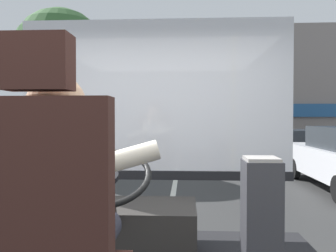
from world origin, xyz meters
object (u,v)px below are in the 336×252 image
at_px(parked_car_black, 300,146).
at_px(parked_car_green, 258,137).
at_px(fare_box, 261,228).
at_px(bus_driver, 62,200).
at_px(steering_console, 121,229).

bearing_deg(parked_car_black, parked_car_green, 92.63).
xyz_separation_m(fare_box, parked_car_black, (3.78, 10.78, -0.40)).
distance_m(bus_driver, fare_box, 1.19).
xyz_separation_m(steering_console, fare_box, (0.91, -0.48, 0.18)).
bearing_deg(steering_console, fare_box, -27.62).
bearing_deg(parked_car_green, fare_box, -101.82).
xyz_separation_m(steering_console, parked_car_green, (4.42, 16.28, -0.20)).
height_order(steering_console, parked_car_green, steering_console).
bearing_deg(steering_console, parked_car_green, 74.82).
height_order(parked_car_black, parked_car_green, parked_car_green).
relative_size(fare_box, parked_car_black, 0.20).
relative_size(bus_driver, steering_console, 0.68).
height_order(steering_console, parked_car_black, steering_console).
relative_size(steering_console, fare_box, 1.35).
distance_m(parked_car_black, parked_car_green, 5.98).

